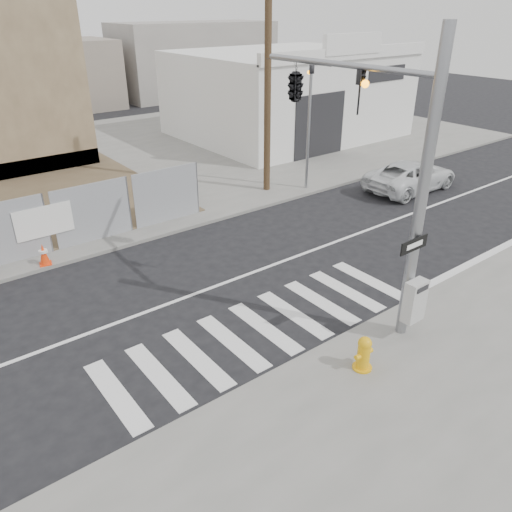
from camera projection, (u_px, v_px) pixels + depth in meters
ground at (211, 288)px, 14.46m from camera, size 100.00×100.00×0.00m
sidewalk_far at (54, 171)px, 24.32m from camera, size 50.00×20.00×0.12m
signal_pole at (334, 122)px, 12.22m from camera, size 0.96×5.87×7.00m
far_signal_pole at (309, 110)px, 20.50m from camera, size 0.16×0.20×5.60m
concrete_wall_right at (29, 102)px, 22.61m from camera, size 5.50×1.30×8.00m
auto_shop at (286, 93)px, 30.10m from camera, size 12.00×10.20×5.95m
utility_pole_right at (268, 66)px, 19.54m from camera, size 1.60×0.28×10.00m
fire_hydrant at (364, 353)px, 10.93m from camera, size 0.51×0.45×0.83m
suv at (411, 176)px, 21.84m from camera, size 4.63×2.17×1.28m
traffic_cone_d at (44, 254)px, 15.40m from camera, size 0.42×0.42×0.69m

